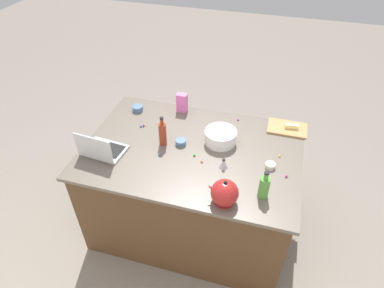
{
  "coord_description": "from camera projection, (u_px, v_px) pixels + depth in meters",
  "views": [
    {
      "loc": [
        -0.53,
        1.87,
        2.56
      ],
      "look_at": [
        0.0,
        0.0,
        0.95
      ],
      "focal_mm": 31.09,
      "sensor_mm": 36.0,
      "label": 1
    }
  ],
  "objects": [
    {
      "name": "candy_0",
      "position": [
        141.0,
        126.0,
        2.77
      ],
      "size": [
        0.02,
        0.02,
        0.02
      ],
      "primitive_type": "sphere",
      "color": "blue",
      "rests_on": "island_counter"
    },
    {
      "name": "candy_6",
      "position": [
        238.0,
        120.0,
        2.84
      ],
      "size": [
        0.02,
        0.02,
        0.02
      ],
      "primitive_type": "sphere",
      "color": "#CC3399",
      "rests_on": "island_counter"
    },
    {
      "name": "bottle_olive",
      "position": [
        264.0,
        187.0,
        2.13
      ],
      "size": [
        0.07,
        0.07,
        0.22
      ],
      "color": "#4C8C38",
      "rests_on": "island_counter"
    },
    {
      "name": "butter_stick_left",
      "position": [
        292.0,
        126.0,
        2.72
      ],
      "size": [
        0.11,
        0.05,
        0.04
      ],
      "primitive_type": "cube",
      "rotation": [
        0.0,
        0.0,
        0.14
      ],
      "color": "#F4E58C",
      "rests_on": "cutting_board"
    },
    {
      "name": "candy_3",
      "position": [
        144.0,
        126.0,
        2.77
      ],
      "size": [
        0.02,
        0.02,
        0.02
      ],
      "primitive_type": "sphere",
      "color": "red",
      "rests_on": "island_counter"
    },
    {
      "name": "candy_8",
      "position": [
        194.0,
        155.0,
        2.49
      ],
      "size": [
        0.02,
        0.02,
        0.02
      ],
      "primitive_type": "sphere",
      "color": "green",
      "rests_on": "island_counter"
    },
    {
      "name": "mixing_bowl_large",
      "position": [
        221.0,
        136.0,
        2.58
      ],
      "size": [
        0.25,
        0.25,
        0.11
      ],
      "color": "white",
      "rests_on": "island_counter"
    },
    {
      "name": "kettle",
      "position": [
        224.0,
        193.0,
        2.1
      ],
      "size": [
        0.21,
        0.18,
        0.2
      ],
      "color": "maroon",
      "rests_on": "island_counter"
    },
    {
      "name": "candy_4",
      "position": [
        202.0,
        162.0,
        2.43
      ],
      "size": [
        0.02,
        0.02,
        0.02
      ],
      "primitive_type": "sphere",
      "color": "orange",
      "rests_on": "island_counter"
    },
    {
      "name": "ground_plane",
      "position": [
        192.0,
        221.0,
        3.13
      ],
      "size": [
        12.0,
        12.0,
        0.0
      ],
      "primitive_type": "plane",
      "color": "slate"
    },
    {
      "name": "island_counter",
      "position": [
        192.0,
        189.0,
        2.84
      ],
      "size": [
        1.65,
        1.13,
        0.9
      ],
      "color": "#4C331E",
      "rests_on": "ground"
    },
    {
      "name": "candy_7",
      "position": [
        279.0,
        156.0,
        2.48
      ],
      "size": [
        0.02,
        0.02,
        0.02
      ],
      "primitive_type": "sphere",
      "color": "yellow",
      "rests_on": "island_counter"
    },
    {
      "name": "bottle_soy",
      "position": [
        162.0,
        134.0,
        2.54
      ],
      "size": [
        0.06,
        0.06,
        0.25
      ],
      "color": "maroon",
      "rests_on": "island_counter"
    },
    {
      "name": "laptop",
      "position": [
        101.0,
        149.0,
        2.48
      ],
      "size": [
        0.33,
        0.26,
        0.22
      ],
      "color": "#B7B7BC",
      "rests_on": "island_counter"
    },
    {
      "name": "candy_bag",
      "position": [
        182.0,
        103.0,
        2.9
      ],
      "size": [
        0.09,
        0.06,
        0.17
      ],
      "primitive_type": "cube",
      "color": "pink",
      "rests_on": "island_counter"
    },
    {
      "name": "candy_5",
      "position": [
        159.0,
        155.0,
        2.49
      ],
      "size": [
        0.02,
        0.02,
        0.02
      ],
      "primitive_type": "sphere",
      "color": "blue",
      "rests_on": "island_counter"
    },
    {
      "name": "ramekin_small",
      "position": [
        181.0,
        142.0,
        2.59
      ],
      "size": [
        0.08,
        0.08,
        0.04
      ],
      "primitive_type": "cylinder",
      "color": "slate",
      "rests_on": "island_counter"
    },
    {
      "name": "kitchen_timer",
      "position": [
        223.0,
        164.0,
        2.38
      ],
      "size": [
        0.07,
        0.07,
        0.08
      ],
      "color": "#B2B2B7",
      "rests_on": "island_counter"
    },
    {
      "name": "candy_1",
      "position": [
        223.0,
        145.0,
        2.58
      ],
      "size": [
        0.02,
        0.02,
        0.02
      ],
      "primitive_type": "sphere",
      "color": "blue",
      "rests_on": "island_counter"
    },
    {
      "name": "cutting_board",
      "position": [
        287.0,
        128.0,
        2.74
      ],
      "size": [
        0.32,
        0.21,
        0.02
      ],
      "primitive_type": "cube",
      "color": "#AD7F4C",
      "rests_on": "island_counter"
    },
    {
      "name": "candy_2",
      "position": [
        286.0,
        176.0,
        2.32
      ],
      "size": [
        0.02,
        0.02,
        0.02
      ],
      "primitive_type": "sphere",
      "color": "#CC3399",
      "rests_on": "island_counter"
    },
    {
      "name": "ramekin_wide",
      "position": [
        270.0,
        166.0,
        2.39
      ],
      "size": [
        0.07,
        0.07,
        0.04
      ],
      "primitive_type": "cylinder",
      "color": "beige",
      "rests_on": "island_counter"
    },
    {
      "name": "ramekin_medium",
      "position": [
        138.0,
        108.0,
        2.95
      ],
      "size": [
        0.09,
        0.09,
        0.05
      ],
      "primitive_type": "cylinder",
      "color": "slate",
      "rests_on": "island_counter"
    }
  ]
}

